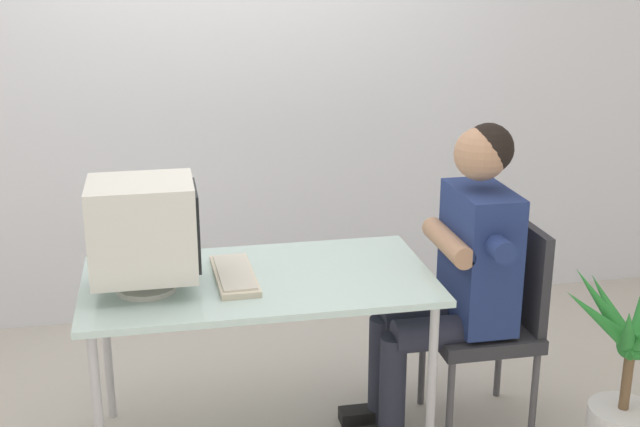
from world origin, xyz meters
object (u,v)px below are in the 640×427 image
(desk, at_px, (259,290))
(person_seated, at_px, (459,266))
(office_chair, at_px, (495,314))
(potted_plant, at_px, (627,377))
(crt_monitor, at_px, (144,230))
(keyboard, at_px, (234,275))

(desk, distance_m, person_seated, 0.83)
(office_chair, xyz_separation_m, person_seated, (-0.18, -0.00, 0.23))
(potted_plant, bearing_deg, office_chair, 133.02)
(desk, bearing_deg, office_chair, -1.75)
(desk, bearing_deg, person_seated, -2.12)
(desk, distance_m, crt_monitor, 0.53)
(desk, bearing_deg, crt_monitor, -173.81)
(keyboard, relative_size, potted_plant, 0.52)
(desk, xyz_separation_m, crt_monitor, (-0.43, -0.05, 0.30))
(potted_plant, bearing_deg, person_seated, 143.64)
(desk, xyz_separation_m, potted_plant, (1.39, -0.44, -0.30))
(keyboard, xyz_separation_m, person_seated, (0.92, -0.04, -0.02))
(desk, relative_size, office_chair, 1.54)
(desk, height_order, keyboard, keyboard)
(crt_monitor, height_order, person_seated, person_seated)
(desk, xyz_separation_m, person_seated, (0.82, -0.03, 0.05))
(crt_monitor, xyz_separation_m, keyboard, (0.34, 0.05, -0.23))
(crt_monitor, xyz_separation_m, person_seated, (1.26, 0.02, -0.25))
(keyboard, distance_m, person_seated, 0.92)
(desk, relative_size, keyboard, 3.18)
(keyboard, bearing_deg, office_chair, -1.93)
(keyboard, xyz_separation_m, potted_plant, (1.48, -0.45, -0.37))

